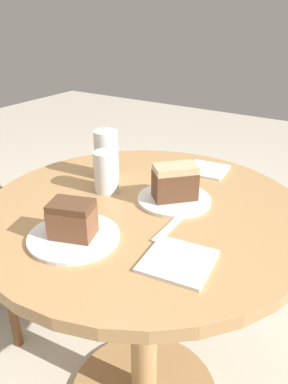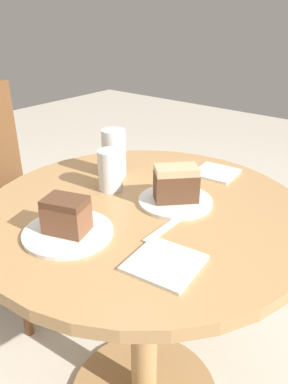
{
  "view_description": "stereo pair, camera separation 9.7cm",
  "coord_description": "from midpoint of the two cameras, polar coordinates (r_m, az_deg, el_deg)",
  "views": [
    {
      "loc": [
        -0.73,
        -0.47,
        1.24
      ],
      "look_at": [
        0.0,
        0.0,
        0.81
      ],
      "focal_mm": 35.0,
      "sensor_mm": 36.0,
      "label": 1
    },
    {
      "loc": [
        -0.68,
        -0.55,
        1.24
      ],
      "look_at": [
        0.0,
        0.0,
        0.81
      ],
      "focal_mm": 35.0,
      "sensor_mm": 36.0,
      "label": 2
    }
  ],
  "objects": [
    {
      "name": "napkin_stack",
      "position": [
        0.78,
        6.81,
        -10.8
      ],
      "size": [
        0.15,
        0.15,
        0.01
      ],
      "rotation": [
        0.0,
        0.0,
        0.12
      ],
      "color": "white",
      "rests_on": "table"
    },
    {
      "name": "glass_lemonade",
      "position": [
        1.06,
        -2.55,
        3.03
      ],
      "size": [
        0.07,
        0.07,
        0.12
      ],
      "color": "silver",
      "rests_on": "table"
    },
    {
      "name": "fork",
      "position": [
        0.9,
        6.83,
        -5.21
      ],
      "size": [
        0.18,
        0.02,
        0.0
      ],
      "rotation": [
        0.0,
        0.0,
        0.02
      ],
      "color": "silver",
      "rests_on": "table"
    },
    {
      "name": "table",
      "position": [
        1.11,
        2.56,
        -12.1
      ],
      "size": [
        0.86,
        0.86,
        0.77
      ],
      "color": "tan",
      "rests_on": "ground_plane"
    },
    {
      "name": "cake_slice_near",
      "position": [
        0.99,
        7.73,
        1.24
      ],
      "size": [
        0.13,
        0.13,
        0.09
      ],
      "rotation": [
        0.0,
        0.0,
        0.8
      ],
      "color": "brown",
      "rests_on": "plate_near"
    },
    {
      "name": "plate_near",
      "position": [
        1.01,
        7.55,
        -1.42
      ],
      "size": [
        0.2,
        0.2,
        0.01
      ],
      "color": "silver",
      "rests_on": "table"
    },
    {
      "name": "plate_far",
      "position": [
        0.87,
        -8.39,
        -6.21
      ],
      "size": [
        0.21,
        0.21,
        0.01
      ],
      "color": "silver",
      "rests_on": "table"
    },
    {
      "name": "napkin_side",
      "position": [
        1.21,
        13.16,
        2.85
      ],
      "size": [
        0.13,
        0.13,
        0.01
      ],
      "rotation": [
        0.0,
        0.0,
        0.09
      ],
      "color": "white",
      "rests_on": "table"
    },
    {
      "name": "glass_water",
      "position": [
        1.15,
        -2.17,
        5.52
      ],
      "size": [
        0.07,
        0.07,
        0.15
      ],
      "color": "silver",
      "rests_on": "table"
    },
    {
      "name": "chair",
      "position": [
        1.77,
        -19.04,
        -0.48
      ],
      "size": [
        0.54,
        0.53,
        0.95
      ],
      "rotation": [
        0.0,
        0.0,
        0.14
      ],
      "color": "brown",
      "rests_on": "ground_plane"
    },
    {
      "name": "cake_slice_far",
      "position": [
        0.85,
        -8.59,
        -3.58
      ],
      "size": [
        0.1,
        0.11,
        0.08
      ],
      "rotation": [
        0.0,
        0.0,
        0.33
      ],
      "color": "brown",
      "rests_on": "plate_far"
    }
  ]
}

